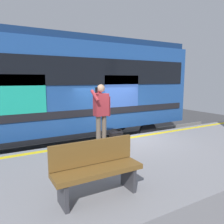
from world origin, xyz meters
name	(u,v)px	position (x,y,z in m)	size (l,w,h in m)	color
ground_plane	(120,162)	(0.00, 0.00, 0.00)	(24.81, 24.81, 0.00)	#3D3D3F
platform	(160,171)	(0.00, 1.97, 0.45)	(12.09, 3.95, 0.90)	gray
safety_line	(125,139)	(0.00, 0.30, 0.91)	(11.84, 0.16, 0.01)	yellow
track_rail_near	(99,148)	(0.00, -1.55, 0.08)	(15.71, 0.08, 0.16)	slate
track_rail_far	(85,139)	(0.00, -2.99, 0.08)	(15.71, 0.08, 0.16)	slate
train_carriage	(64,84)	(1.14, -2.26, 2.61)	(10.01, 2.82, 4.15)	#1E478C
passenger	(101,109)	(0.94, 0.49, 1.93)	(0.57, 0.55, 1.75)	brown
handbag	(116,137)	(0.52, 0.64, 1.10)	(0.38, 0.34, 0.42)	black
bench	(96,167)	(2.30, 2.99, 1.39)	(1.45, 0.44, 0.90)	brown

